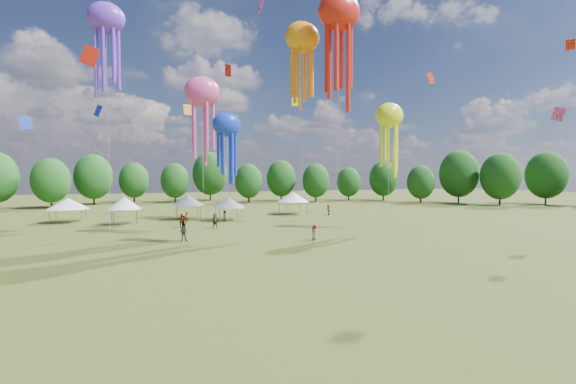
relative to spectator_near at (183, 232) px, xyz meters
name	(u,v)px	position (x,y,z in m)	size (l,w,h in m)	color
spectator_near	(183,232)	(0.00, 0.00, 0.00)	(0.94, 0.73, 1.93)	gray
spectators_far	(238,219)	(8.24, 10.97, -0.08)	(26.38, 23.72, 1.92)	gray
festival_tents	(189,201)	(2.46, 21.03, 1.96)	(41.96, 11.07, 3.99)	#47474C
show_kites	(295,60)	(15.17, 6.40, 21.58)	(37.42, 17.91, 32.65)	#E94494
small_kites	(234,3)	(7.18, 7.63, 28.43)	(72.05, 49.60, 45.34)	#E94494
treeline	(190,178)	(3.34, 28.91, 5.58)	(201.57, 95.24, 13.43)	#38281C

